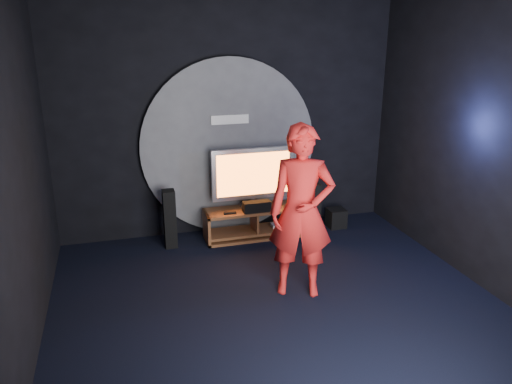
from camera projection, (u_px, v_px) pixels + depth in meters
floor at (282, 311)px, 5.53m from camera, size 5.00×5.00×0.00m
back_wall at (228, 116)px, 7.25m from camera, size 5.00×0.04×3.50m
front_wall at (436, 269)px, 2.69m from camera, size 5.00×0.04×3.50m
left_wall at (12, 178)px, 4.32m from camera, size 0.04×5.00×3.50m
right_wall at (494, 142)px, 5.63m from camera, size 0.04×5.00×3.50m
wall_disc_panel at (230, 147)px, 7.34m from camera, size 2.60×0.11×2.60m
media_console at (255, 224)px, 7.41m from camera, size 1.48×0.45×0.45m
tv at (253, 175)px, 7.23m from camera, size 1.22×0.22×0.89m
center_speaker at (257, 207)px, 7.18m from camera, size 0.40×0.15×0.15m
remote at (230, 213)px, 7.11m from camera, size 0.18×0.05×0.02m
tower_speaker_left at (170, 219)px, 7.00m from camera, size 0.17×0.19×0.84m
tower_speaker_right at (313, 211)px, 7.28m from camera, size 0.17×0.19×0.84m
subwoofer at (336, 218)px, 7.79m from camera, size 0.27×0.27×0.29m
player at (301, 212)px, 5.63m from camera, size 0.85×0.71×2.01m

